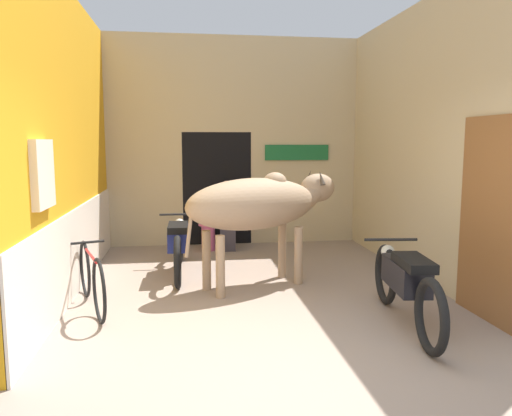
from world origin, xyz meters
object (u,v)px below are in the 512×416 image
cow (260,204)px  plastic_stool (208,236)px  bicycle (91,278)px  motorcycle_near (406,282)px  shopkeeper_seated (227,213)px  motorcycle_far (179,243)px

cow → plastic_stool: (-0.56, 2.19, -0.81)m
cow → bicycle: (-1.98, -0.62, -0.71)m
motorcycle_near → bicycle: motorcycle_near is taller
shopkeeper_seated → plastic_stool: bearing=-176.8°
cow → motorcycle_near: size_ratio=1.08×
motorcycle_near → shopkeeper_seated: size_ratio=1.74×
motorcycle_far → plastic_stool: 1.57m
cow → motorcycle_far: (-1.04, 0.71, -0.61)m
bicycle → motorcycle_near: bearing=-17.0°
motorcycle_far → motorcycle_near: bearing=-45.6°
plastic_stool → shopkeeper_seated: bearing=3.2°
motorcycle_far → shopkeeper_seated: 1.71m
motorcycle_far → cow: bearing=-34.5°
bicycle → shopkeeper_seated: size_ratio=1.34×
motorcycle_near → motorcycle_far: bearing=134.4°
bicycle → plastic_stool: bearing=63.2°
motorcycle_far → plastic_stool: motorcycle_far is taller
motorcycle_near → plastic_stool: 4.20m
motorcycle_near → plastic_stool: (-1.79, 3.79, -0.20)m
motorcycle_near → bicycle: (-3.20, 0.98, -0.11)m
shopkeeper_seated → motorcycle_far: bearing=-118.1°
shopkeeper_seated → cow: bearing=-83.9°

